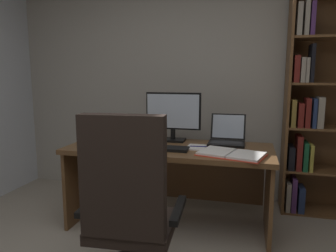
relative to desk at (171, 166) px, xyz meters
name	(u,v)px	position (x,y,z in m)	size (l,w,h in m)	color
wall_back	(202,76)	(0.14, 0.81, 0.79)	(4.79, 0.12, 2.62)	#B2ADA3
desk	(171,166)	(0.00, 0.00, 0.00)	(1.73, 0.72, 0.72)	brown
bookshelf	(327,109)	(1.35, 0.57, 0.48)	(0.96, 0.34, 2.07)	brown
office_chair	(130,219)	(-0.02, -0.98, -0.05)	(0.64, 0.60, 1.11)	black
monitor	(173,116)	(-0.02, 0.16, 0.42)	(0.51, 0.16, 0.45)	black
laptop	(227,138)	(0.47, 0.16, 0.24)	(0.31, 0.32, 0.25)	black
keyboard	(163,148)	(-0.02, -0.20, 0.20)	(0.42, 0.15, 0.02)	black
computer_mouse	(128,145)	(-0.32, -0.20, 0.21)	(0.06, 0.10, 0.04)	black
reading_stand_with_book	(128,131)	(-0.49, 0.21, 0.25)	(0.27, 0.26, 0.12)	black
open_binder	(231,154)	(0.53, -0.25, 0.20)	(0.54, 0.42, 0.02)	#DB422D
notepad	(196,147)	(0.23, -0.07, 0.20)	(0.15, 0.21, 0.01)	white
pen	(198,146)	(0.25, -0.07, 0.20)	(0.01, 0.01, 0.14)	navy
coffee_mug	(94,137)	(-0.72, -0.06, 0.24)	(0.08, 0.08, 0.09)	#334C7A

